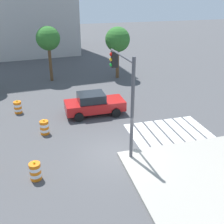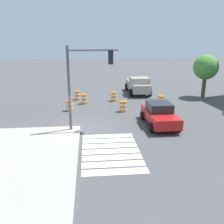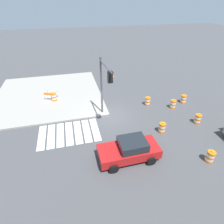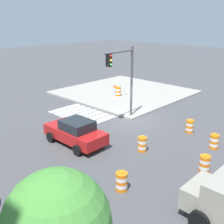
# 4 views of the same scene
# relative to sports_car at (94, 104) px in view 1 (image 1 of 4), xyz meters

# --- Properties ---
(ground_plane) EXTENTS (120.00, 120.00, 0.00)m
(ground_plane) POSITION_rel_sports_car_xyz_m (0.10, -5.69, -0.81)
(ground_plane) COLOR #474749
(crosswalk_stripes) EXTENTS (5.10, 3.20, 0.02)m
(crosswalk_stripes) POSITION_rel_sports_car_xyz_m (4.10, -3.89, -0.80)
(crosswalk_stripes) COLOR silver
(crosswalk_stripes) RESTS_ON ground
(sports_car) EXTENTS (4.31, 2.17, 1.63)m
(sports_car) POSITION_rel_sports_car_xyz_m (0.00, 0.00, 0.00)
(sports_car) COLOR red
(sports_car) RESTS_ON ground
(traffic_barrel_near_corner) EXTENTS (0.56, 0.56, 1.02)m
(traffic_barrel_near_corner) POSITION_rel_sports_car_xyz_m (-4.34, -6.70, -0.36)
(traffic_barrel_near_corner) COLOR orange
(traffic_barrel_near_corner) RESTS_ON ground
(traffic_barrel_crosswalk_end) EXTENTS (0.56, 0.56, 1.02)m
(traffic_barrel_crosswalk_end) POSITION_rel_sports_car_xyz_m (-3.68, -2.13, -0.36)
(traffic_barrel_crosswalk_end) COLOR orange
(traffic_barrel_crosswalk_end) RESTS_ON ground
(traffic_barrel_median_near) EXTENTS (0.56, 0.56, 1.02)m
(traffic_barrel_median_near) POSITION_rel_sports_car_xyz_m (-5.43, 1.68, -0.36)
(traffic_barrel_median_near) COLOR orange
(traffic_barrel_median_near) RESTS_ON ground
(traffic_light_pole) EXTENTS (0.56, 3.29, 5.50)m
(traffic_light_pole) POSITION_rel_sports_car_xyz_m (0.61, -5.16, 3.10)
(traffic_light_pole) COLOR #4C4C51
(traffic_light_pole) RESTS_ON sidewalk_corner
(street_tree_streetside_mid) EXTENTS (2.45, 2.45, 5.11)m
(street_tree_streetside_mid) POSITION_rel_sports_car_xyz_m (4.20, 8.20, 3.03)
(street_tree_streetside_mid) COLOR brown
(street_tree_streetside_mid) RESTS_ON ground
(street_tree_streetside_far) EXTENTS (2.27, 2.27, 5.30)m
(street_tree_streetside_far) POSITION_rel_sports_car_xyz_m (-2.43, 9.00, 3.29)
(street_tree_streetside_far) COLOR brown
(street_tree_streetside_far) RESTS_ON ground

